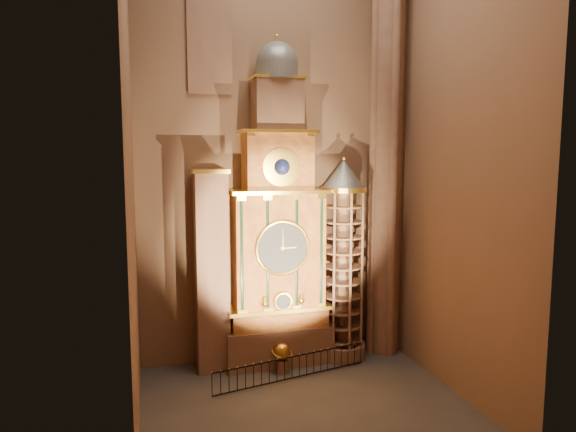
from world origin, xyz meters
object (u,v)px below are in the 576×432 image
object	(u,v)px
portrait_tower	(212,270)
stair_turret	(343,261)
astronomical_clock	(278,237)
celestial_globe	(282,355)
iron_railing	(292,368)

from	to	relation	value
portrait_tower	stair_turret	size ratio (longest dim) A/B	0.94
astronomical_clock	celestial_globe	bearing A→B (deg)	-95.84
astronomical_clock	celestial_globe	world-z (taller)	astronomical_clock
portrait_tower	astronomical_clock	bearing A→B (deg)	-0.29
astronomical_clock	stair_turret	xyz separation A→B (m)	(3.50, -0.26, -1.41)
astronomical_clock	iron_railing	distance (m)	6.49
astronomical_clock	celestial_globe	size ratio (longest dim) A/B	10.97
astronomical_clock	stair_turret	distance (m)	3.78
celestial_globe	iron_railing	bearing A→B (deg)	-75.06
stair_turret	iron_railing	world-z (taller)	stair_turret
stair_turret	iron_railing	size ratio (longest dim) A/B	1.35
stair_turret	celestial_globe	xyz separation A→B (m)	(-3.64, -1.10, -4.36)
portrait_tower	celestial_globe	world-z (taller)	portrait_tower
portrait_tower	celestial_globe	distance (m)	5.52
celestial_globe	astronomical_clock	bearing A→B (deg)	84.16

